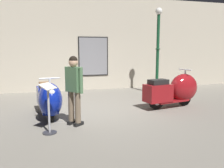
{
  "coord_description": "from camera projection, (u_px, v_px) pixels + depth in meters",
  "views": [
    {
      "loc": [
        -1.18,
        -6.06,
        1.67
      ],
      "look_at": [
        0.5,
        0.05,
        0.72
      ],
      "focal_mm": 37.25,
      "sensor_mm": 36.0,
      "label": 1
    }
  ],
  "objects": [
    {
      "name": "ground_plane",
      "position": [
        95.0,
        111.0,
        6.34
      ],
      "size": [
        60.0,
        60.0,
        0.0
      ],
      "primitive_type": "plane",
      "color": "slate"
    },
    {
      "name": "showroom_back_wall",
      "position": [
        78.0,
        44.0,
        9.39
      ],
      "size": [
        18.0,
        0.24,
        3.8
      ],
      "color": "#BCB29E",
      "rests_on": "ground"
    },
    {
      "name": "scooter_0",
      "position": [
        49.0,
        99.0,
        5.66
      ],
      "size": [
        0.68,
        1.74,
        1.03
      ],
      "rotation": [
        0.0,
        0.0,
        -1.45
      ],
      "color": "black",
      "rests_on": "ground"
    },
    {
      "name": "scooter_1",
      "position": [
        176.0,
        90.0,
        6.78
      ],
      "size": [
        1.86,
        0.86,
        1.1
      ],
      "rotation": [
        0.0,
        0.0,
        0.2
      ],
      "color": "black",
      "rests_on": "ground"
    },
    {
      "name": "lamppost",
      "position": [
        158.0,
        51.0,
        8.55
      ],
      "size": [
        0.28,
        0.28,
        3.16
      ],
      "color": "#144728",
      "rests_on": "ground"
    },
    {
      "name": "visitor_0",
      "position": [
        74.0,
        86.0,
        5.06
      ],
      "size": [
        0.38,
        0.43,
        1.53
      ],
      "rotation": [
        0.0,
        0.0,
        0.66
      ],
      "color": "black",
      "rests_on": "ground"
    },
    {
      "name": "info_stanchion",
      "position": [
        49.0,
        113.0,
        4.61
      ],
      "size": [
        0.37,
        0.39,
        1.01
      ],
      "color": "#333338",
      "rests_on": "ground"
    }
  ]
}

